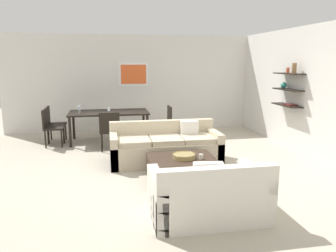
{
  "coord_description": "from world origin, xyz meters",
  "views": [
    {
      "loc": [
        -1.09,
        -5.88,
        1.97
      ],
      "look_at": [
        0.03,
        0.2,
        0.75
      ],
      "focal_mm": 35.21,
      "sensor_mm": 36.0,
      "label": 1
    }
  ],
  "objects_px": {
    "decorative_bowl": "(184,156)",
    "dining_chair_left_far": "(53,122)",
    "dining_chair_foot": "(110,129)",
    "loveseat_white": "(208,196)",
    "dining_table": "(109,114)",
    "wine_glass_left_near": "(79,108)",
    "wine_glass_foot": "(109,110)",
    "sofa_beige": "(165,147)",
    "coffee_table": "(182,170)",
    "dining_chair_left_near": "(50,125)",
    "wine_glass_left_far": "(80,107)",
    "candle_jar": "(201,156)",
    "dining_chair_right_near": "(165,121)"
  },
  "relations": [
    {
      "from": "dining_chair_left_far",
      "to": "sofa_beige",
      "type": "bearing_deg",
      "value": -41.28
    },
    {
      "from": "coffee_table",
      "to": "dining_chair_foot",
      "type": "distance_m",
      "value": 2.45
    },
    {
      "from": "dining_chair_left_near",
      "to": "wine_glass_left_far",
      "type": "distance_m",
      "value": 0.83
    },
    {
      "from": "loveseat_white",
      "to": "sofa_beige",
      "type": "bearing_deg",
      "value": 92.9
    },
    {
      "from": "dining_chair_left_far",
      "to": "loveseat_white",
      "type": "bearing_deg",
      "value": -60.81
    },
    {
      "from": "dining_chair_right_near",
      "to": "dining_chair_left_near",
      "type": "xyz_separation_m",
      "value": [
        -2.73,
        0.0,
        0.0
      ]
    },
    {
      "from": "dining_chair_left_near",
      "to": "wine_glass_left_far",
      "type": "relative_size",
      "value": 5.35
    },
    {
      "from": "sofa_beige",
      "to": "dining_table",
      "type": "height_order",
      "value": "sofa_beige"
    },
    {
      "from": "decorative_bowl",
      "to": "dining_chair_left_far",
      "type": "xyz_separation_m",
      "value": [
        -2.57,
        3.22,
        0.08
      ]
    },
    {
      "from": "coffee_table",
      "to": "wine_glass_foot",
      "type": "relative_size",
      "value": 7.03
    },
    {
      "from": "sofa_beige",
      "to": "dining_table",
      "type": "xyz_separation_m",
      "value": [
        -1.07,
        1.92,
        0.39
      ]
    },
    {
      "from": "wine_glass_foot",
      "to": "dining_chair_right_near",
      "type": "bearing_deg",
      "value": 8.68
    },
    {
      "from": "wine_glass_left_near",
      "to": "wine_glass_foot",
      "type": "bearing_deg",
      "value": -23.61
    },
    {
      "from": "sofa_beige",
      "to": "wine_glass_left_near",
      "type": "bearing_deg",
      "value": 134.62
    },
    {
      "from": "dining_table",
      "to": "dining_chair_foot",
      "type": "relative_size",
      "value": 2.18
    },
    {
      "from": "sofa_beige",
      "to": "wine_glass_foot",
      "type": "xyz_separation_m",
      "value": [
        -1.07,
        1.49,
        0.57
      ]
    },
    {
      "from": "coffee_table",
      "to": "dining_chair_left_near",
      "type": "height_order",
      "value": "dining_chair_left_near"
    },
    {
      "from": "candle_jar",
      "to": "wine_glass_left_far",
      "type": "relative_size",
      "value": 0.5
    },
    {
      "from": "decorative_bowl",
      "to": "wine_glass_left_far",
      "type": "height_order",
      "value": "wine_glass_left_far"
    },
    {
      "from": "sofa_beige",
      "to": "dining_chair_foot",
      "type": "distance_m",
      "value": 1.5
    },
    {
      "from": "dining_table",
      "to": "wine_glass_foot",
      "type": "bearing_deg",
      "value": -90.0
    },
    {
      "from": "sofa_beige",
      "to": "dining_chair_left_near",
      "type": "distance_m",
      "value": 2.98
    },
    {
      "from": "dining_chair_foot",
      "to": "loveseat_white",
      "type": "bearing_deg",
      "value": -70.98
    },
    {
      "from": "decorative_bowl",
      "to": "dining_chair_foot",
      "type": "height_order",
      "value": "dining_chair_foot"
    },
    {
      "from": "loveseat_white",
      "to": "dining_table",
      "type": "xyz_separation_m",
      "value": [
        -1.2,
        4.37,
        0.39
      ]
    },
    {
      "from": "sofa_beige",
      "to": "loveseat_white",
      "type": "height_order",
      "value": "same"
    },
    {
      "from": "coffee_table",
      "to": "wine_glass_foot",
      "type": "xyz_separation_m",
      "value": [
        -1.17,
        2.59,
        0.67
      ]
    },
    {
      "from": "dining_chair_left_near",
      "to": "coffee_table",
      "type": "bearing_deg",
      "value": -47.85
    },
    {
      "from": "dining_chair_left_far",
      "to": "candle_jar",
      "type": "bearing_deg",
      "value": -49.36
    },
    {
      "from": "dining_table",
      "to": "dining_chair_left_near",
      "type": "xyz_separation_m",
      "value": [
        -1.37,
        -0.22,
        -0.18
      ]
    },
    {
      "from": "dining_chair_foot",
      "to": "decorative_bowl",
      "type": "bearing_deg",
      "value": -60.29
    },
    {
      "from": "decorative_bowl",
      "to": "wine_glass_left_near",
      "type": "bearing_deg",
      "value": 123.48
    },
    {
      "from": "decorative_bowl",
      "to": "loveseat_white",
      "type": "bearing_deg",
      "value": -90.11
    },
    {
      "from": "dining_chair_left_far",
      "to": "wine_glass_foot",
      "type": "bearing_deg",
      "value": -25.39
    },
    {
      "from": "dining_chair_left_near",
      "to": "dining_table",
      "type": "bearing_deg",
      "value": 9.14
    },
    {
      "from": "decorative_bowl",
      "to": "dining_chair_left_far",
      "type": "height_order",
      "value": "dining_chair_left_far"
    },
    {
      "from": "decorative_bowl",
      "to": "dining_chair_foot",
      "type": "distance_m",
      "value": 2.42
    },
    {
      "from": "loveseat_white",
      "to": "dining_chair_foot",
      "type": "distance_m",
      "value": 3.68
    },
    {
      "from": "loveseat_white",
      "to": "candle_jar",
      "type": "relative_size",
      "value": 17.72
    },
    {
      "from": "wine_glass_left_near",
      "to": "wine_glass_left_far",
      "type": "height_order",
      "value": "wine_glass_left_near"
    },
    {
      "from": "coffee_table",
      "to": "dining_chair_left_near",
      "type": "distance_m",
      "value": 3.79
    },
    {
      "from": "wine_glass_left_near",
      "to": "wine_glass_left_far",
      "type": "xyz_separation_m",
      "value": [
        0.0,
        0.24,
        -0.0
      ]
    },
    {
      "from": "dining_chair_left_far",
      "to": "dining_chair_left_near",
      "type": "bearing_deg",
      "value": -90.0
    },
    {
      "from": "wine_glass_left_near",
      "to": "sofa_beige",
      "type": "bearing_deg",
      "value": -45.38
    },
    {
      "from": "wine_glass_left_near",
      "to": "loveseat_white",
      "type": "bearing_deg",
      "value": -65.89
    },
    {
      "from": "decorative_bowl",
      "to": "wine_glass_left_far",
      "type": "distance_m",
      "value": 3.68
    },
    {
      "from": "candle_jar",
      "to": "dining_table",
      "type": "xyz_separation_m",
      "value": [
        -1.47,
        3.08,
        0.26
      ]
    },
    {
      "from": "dining_chair_right_near",
      "to": "dining_chair_left_near",
      "type": "distance_m",
      "value": 2.73
    },
    {
      "from": "candle_jar",
      "to": "dining_chair_left_near",
      "type": "distance_m",
      "value": 4.03
    },
    {
      "from": "loveseat_white",
      "to": "dining_chair_left_near",
      "type": "xyz_separation_m",
      "value": [
        -2.56,
        4.15,
        0.21
      ]
    }
  ]
}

